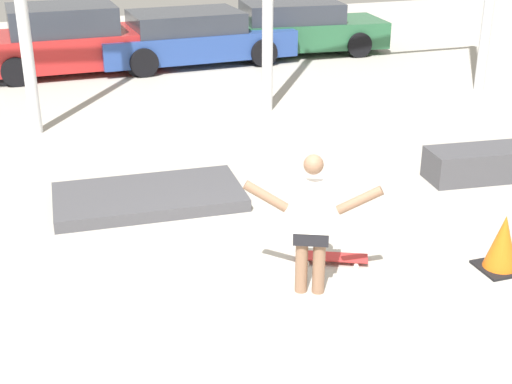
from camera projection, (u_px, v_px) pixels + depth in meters
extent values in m
plane|color=#B2ADA3|center=(282.00, 299.00, 7.26)|extent=(36.00, 36.00, 0.00)
cylinder|color=#8C664C|center=(302.00, 261.00, 7.27)|extent=(0.13, 0.13, 0.71)
cylinder|color=#8C664C|center=(319.00, 262.00, 7.25)|extent=(0.13, 0.13, 0.71)
cube|color=black|center=(311.00, 235.00, 7.14)|extent=(0.41, 0.33, 0.16)
cube|color=silver|center=(312.00, 207.00, 7.02)|extent=(0.47, 0.37, 0.51)
sphere|color=#8C664C|center=(314.00, 165.00, 6.84)|extent=(0.20, 0.20, 0.20)
cylinder|color=#8C664C|center=(266.00, 196.00, 7.03)|extent=(0.45, 0.28, 0.32)
cylinder|color=#8C664C|center=(360.00, 200.00, 6.94)|extent=(0.45, 0.28, 0.32)
cube|color=red|center=(332.00, 257.00, 7.95)|extent=(0.81, 0.53, 0.01)
cylinder|color=silver|center=(356.00, 257.00, 8.03)|extent=(0.06, 0.05, 0.05)
cylinder|color=silver|center=(356.00, 266.00, 7.83)|extent=(0.06, 0.05, 0.05)
cylinder|color=silver|center=(308.00, 254.00, 8.09)|extent=(0.06, 0.05, 0.05)
cylinder|color=silver|center=(307.00, 263.00, 7.89)|extent=(0.06, 0.05, 0.05)
cube|color=#47474C|center=(503.00, 162.00, 10.25)|extent=(2.31, 0.86, 0.45)
cube|color=#47474C|center=(149.00, 197.00, 9.46)|extent=(2.53, 1.44, 0.16)
cylinder|color=black|center=(7.00, 53.00, 16.46)|extent=(0.68, 0.24, 0.68)
cylinder|color=black|center=(6.00, 70.00, 14.97)|extent=(0.68, 0.24, 0.68)
cube|color=red|center=(73.00, 48.00, 16.01)|extent=(4.20, 1.92, 0.73)
cube|color=#2D333D|center=(62.00, 19.00, 15.70)|extent=(2.33, 1.73, 0.60)
cylinder|color=black|center=(123.00, 46.00, 17.28)|extent=(0.62, 0.23, 0.62)
cylinder|color=black|center=(138.00, 62.00, 15.74)|extent=(0.62, 0.23, 0.62)
cylinder|color=black|center=(12.00, 54.00, 16.47)|extent=(0.62, 0.23, 0.62)
cylinder|color=black|center=(16.00, 72.00, 14.93)|extent=(0.62, 0.23, 0.62)
cube|color=#284793|center=(194.00, 43.00, 16.82)|extent=(4.64, 1.98, 0.60)
cube|color=#2D333D|center=(186.00, 21.00, 16.55)|extent=(2.58, 1.75, 0.46)
cylinder|color=black|center=(238.00, 39.00, 18.10)|extent=(0.65, 0.25, 0.64)
cylinder|color=black|center=(263.00, 53.00, 16.60)|extent=(0.65, 0.25, 0.64)
cylinder|color=black|center=(127.00, 47.00, 17.17)|extent=(0.65, 0.25, 0.64)
cylinder|color=black|center=(144.00, 62.00, 15.66)|extent=(0.65, 0.25, 0.64)
cube|color=#28603D|center=(298.00, 33.00, 17.89)|extent=(4.44, 2.11, 0.63)
cube|color=#2D333D|center=(291.00, 11.00, 17.64)|extent=(2.50, 1.79, 0.47)
cylinder|color=black|center=(337.00, 32.00, 18.98)|extent=(0.63, 0.28, 0.61)
cylinder|color=black|center=(359.00, 45.00, 17.49)|extent=(0.63, 0.28, 0.61)
cylinder|color=black|center=(239.00, 37.00, 18.43)|extent=(0.63, 0.28, 0.61)
cylinder|color=black|center=(253.00, 50.00, 16.94)|extent=(0.63, 0.28, 0.61)
cube|color=black|center=(499.00, 268.00, 7.83)|extent=(0.46, 0.46, 0.03)
cone|color=orange|center=(503.00, 241.00, 7.70)|extent=(0.36, 0.36, 0.62)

